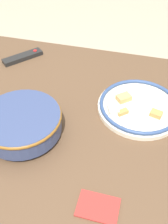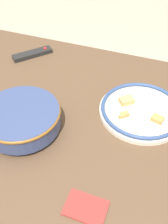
# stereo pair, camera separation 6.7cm
# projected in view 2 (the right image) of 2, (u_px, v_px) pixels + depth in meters

# --- Properties ---
(ground_plane) EXTENTS (8.00, 8.00, 0.00)m
(ground_plane) POSITION_uv_depth(u_px,v_px,m) (69.00, 204.00, 1.48)
(ground_plane) COLOR #B7A88E
(dining_table) EXTENTS (1.24, 1.02, 0.70)m
(dining_table) POSITION_uv_depth(u_px,v_px,m) (63.00, 129.00, 1.04)
(dining_table) COLOR brown
(dining_table) RESTS_ON ground_plane
(noodle_bowl) EXTENTS (0.28, 0.28, 0.09)m
(noodle_bowl) POSITION_uv_depth(u_px,v_px,m) (21.00, 118.00, 0.90)
(noodle_bowl) COLOR #384775
(noodle_bowl) RESTS_ON dining_table
(food_plate) EXTENTS (0.32, 0.32, 0.04)m
(food_plate) POSITION_uv_depth(u_px,v_px,m) (141.00, 110.00, 0.98)
(food_plate) COLOR silver
(food_plate) RESTS_ON dining_table
(tv_remote) EXTENTS (0.16, 0.18, 0.02)m
(tv_remote) POSITION_uv_depth(u_px,v_px,m) (33.00, 54.00, 1.28)
(tv_remote) COLOR black
(tv_remote) RESTS_ON dining_table
(folded_napkin) EXTENTS (0.12, 0.08, 0.01)m
(folded_napkin) POSITION_uv_depth(u_px,v_px,m) (86.00, 208.00, 0.72)
(folded_napkin) COLOR #B2332D
(folded_napkin) RESTS_ON dining_table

